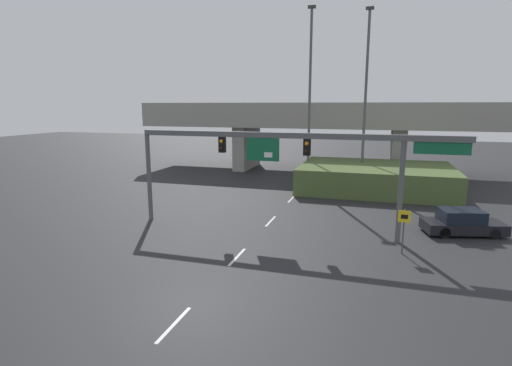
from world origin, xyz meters
name	(u,v)px	position (x,y,z in m)	size (l,w,h in m)	color
ground_plane	(192,305)	(0.00, 0.00, 0.00)	(160.00, 160.00, 0.00)	#262628
lane_markings	(282,209)	(0.00, 14.84, 0.00)	(0.14, 34.88, 0.01)	silver
signal_gantry	(285,150)	(1.28, 9.77, 4.86)	(18.91, 0.44, 5.88)	#515456
speed_limit_sign	(404,225)	(7.86, 7.97, 1.50)	(0.60, 0.11, 2.30)	#4C4C4C
highway_light_pole_near	(310,94)	(0.09, 25.24, 8.47)	(0.70, 0.36, 16.17)	#515456
highway_light_pole_far	(366,95)	(5.11, 25.54, 8.28)	(0.70, 0.36, 15.80)	#515456
overpass_bridge	(319,123)	(0.00, 32.53, 5.47)	(40.06, 8.01, 7.67)	gray
grass_embankment	(375,178)	(6.38, 23.76, 1.10)	(12.95, 9.29, 2.19)	#4C6033
parked_sedan_near_right	(462,223)	(11.36, 12.31, 0.68)	(4.75, 2.88, 1.47)	black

